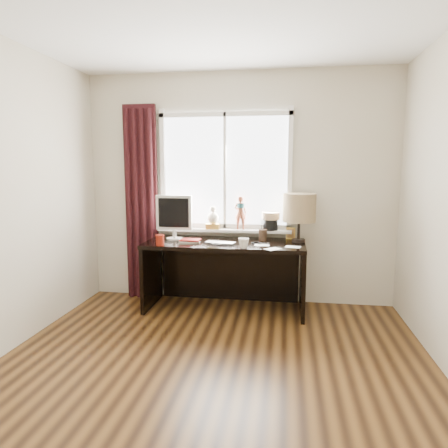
% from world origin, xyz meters
% --- Properties ---
extents(floor, '(3.50, 4.00, 0.00)m').
position_xyz_m(floor, '(0.00, 0.00, 0.00)').
color(floor, brown).
rests_on(floor, ground).
extents(wall_back, '(3.50, 0.00, 2.60)m').
position_xyz_m(wall_back, '(0.00, 2.00, 1.30)').
color(wall_back, '#C1B193').
rests_on(wall_back, ground).
extents(laptop, '(0.33, 0.25, 0.02)m').
position_xyz_m(laptop, '(-0.13, 1.51, 0.76)').
color(laptop, silver).
rests_on(laptop, desk).
extents(mug, '(0.15, 0.15, 0.11)m').
position_xyz_m(mug, '(0.13, 1.33, 0.80)').
color(mug, white).
rests_on(mug, desk).
extents(red_cup, '(0.08, 0.08, 0.11)m').
position_xyz_m(red_cup, '(-0.73, 1.34, 0.80)').
color(red_cup, maroon).
rests_on(red_cup, desk).
extents(window, '(1.52, 0.21, 1.40)m').
position_xyz_m(window, '(-0.14, 1.95, 1.30)').
color(window, white).
rests_on(window, ground).
extents(curtain, '(0.38, 0.09, 2.25)m').
position_xyz_m(curtain, '(-1.13, 1.91, 1.12)').
color(curtain, black).
rests_on(curtain, floor).
extents(desk, '(1.70, 0.70, 0.75)m').
position_xyz_m(desk, '(-0.10, 1.73, 0.51)').
color(desk, black).
rests_on(desk, floor).
extents(monitor, '(0.40, 0.18, 0.49)m').
position_xyz_m(monitor, '(-0.68, 1.69, 1.03)').
color(monitor, beige).
rests_on(monitor, desk).
extents(notebook_stack, '(0.24, 0.20, 0.03)m').
position_xyz_m(notebook_stack, '(-0.47, 1.56, 0.77)').
color(notebook_stack, beige).
rests_on(notebook_stack, desk).
extents(brush_holder, '(0.09, 0.09, 0.25)m').
position_xyz_m(brush_holder, '(0.30, 1.79, 0.81)').
color(brush_holder, black).
rests_on(brush_holder, desk).
extents(icon_frame, '(0.10, 0.04, 0.13)m').
position_xyz_m(icon_frame, '(0.60, 1.92, 0.81)').
color(icon_frame, gold).
rests_on(icon_frame, desk).
extents(table_lamp, '(0.35, 0.35, 0.52)m').
position_xyz_m(table_lamp, '(0.68, 1.75, 1.11)').
color(table_lamp, black).
rests_on(table_lamp, desk).
extents(loose_papers, '(0.47, 0.33, 0.00)m').
position_xyz_m(loose_papers, '(0.45, 1.44, 0.75)').
color(loose_papers, white).
rests_on(loose_papers, desk).
extents(desk_cables, '(0.37, 0.29, 0.01)m').
position_xyz_m(desk_cables, '(0.24, 1.61, 0.75)').
color(desk_cables, black).
rests_on(desk_cables, desk).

